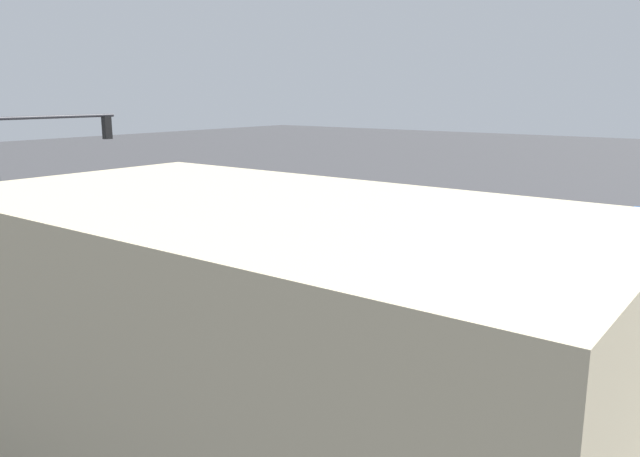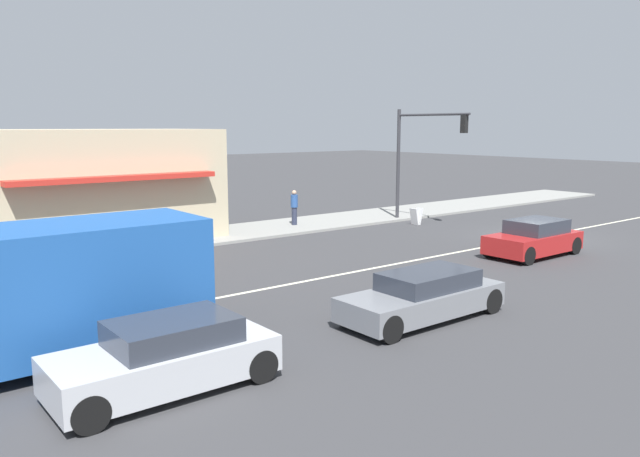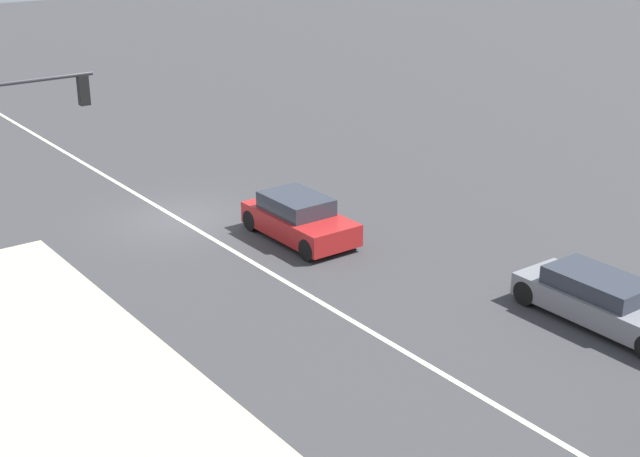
{
  "view_description": "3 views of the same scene",
  "coord_description": "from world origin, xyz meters",
  "px_view_note": "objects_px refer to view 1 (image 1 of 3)",
  "views": [
    {
      "loc": [
        17.16,
        21.71,
        6.2
      ],
      "look_at": [
        0.59,
        9.08,
        1.69
      ],
      "focal_mm": 35.0,
      "sensor_mm": 36.0,
      "label": 1
    },
    {
      "loc": [
        -15.4,
        24.53,
        4.87
      ],
      "look_at": [
        0.41,
        12.04,
        1.55
      ],
      "focal_mm": 35.0,
      "sensor_mm": 36.0,
      "label": 2
    },
    {
      "loc": [
        12.72,
        24.94,
        10.3
      ],
      "look_at": [
        -0.96,
        6.53,
        1.47
      ],
      "focal_mm": 50.0,
      "sensor_mm": 36.0,
      "label": 3
    }
  ],
  "objects_px": {
    "pedestrian": "(61,297)",
    "hatchback_red": "(261,225)",
    "traffic_signal_main": "(38,163)",
    "suv_grey": "(491,245)",
    "warning_aframe_sign": "(65,261)"
  },
  "relations": [
    {
      "from": "traffic_signal_main",
      "to": "pedestrian",
      "type": "xyz_separation_m",
      "value": [
        2.79,
        5.7,
        -2.89
      ]
    },
    {
      "from": "hatchback_red",
      "to": "suv_grey",
      "type": "distance_m",
      "value": 9.61
    },
    {
      "from": "traffic_signal_main",
      "to": "pedestrian",
      "type": "distance_m",
      "value": 6.97
    },
    {
      "from": "pedestrian",
      "to": "hatchback_red",
      "type": "relative_size",
      "value": 0.43
    },
    {
      "from": "traffic_signal_main",
      "to": "warning_aframe_sign",
      "type": "bearing_deg",
      "value": 127.26
    },
    {
      "from": "warning_aframe_sign",
      "to": "hatchback_red",
      "type": "bearing_deg",
      "value": 165.49
    },
    {
      "from": "hatchback_red",
      "to": "suv_grey",
      "type": "bearing_deg",
      "value": 106.94
    },
    {
      "from": "pedestrian",
      "to": "warning_aframe_sign",
      "type": "xyz_separation_m",
      "value": [
        -3.16,
        -5.21,
        -0.59
      ]
    },
    {
      "from": "hatchback_red",
      "to": "suv_grey",
      "type": "xyz_separation_m",
      "value": [
        -2.8,
        9.19,
        -0.06
      ]
    },
    {
      "from": "pedestrian",
      "to": "suv_grey",
      "type": "height_order",
      "value": "pedestrian"
    },
    {
      "from": "suv_grey",
      "to": "pedestrian",
      "type": "bearing_deg",
      "value": -23.47
    },
    {
      "from": "hatchback_red",
      "to": "suv_grey",
      "type": "height_order",
      "value": "hatchback_red"
    },
    {
      "from": "traffic_signal_main",
      "to": "suv_grey",
      "type": "distance_m",
      "value": 16.5
    },
    {
      "from": "warning_aframe_sign",
      "to": "traffic_signal_main",
      "type": "bearing_deg",
      "value": -52.74
    },
    {
      "from": "pedestrian",
      "to": "traffic_signal_main",
      "type": "bearing_deg",
      "value": -116.12
    }
  ]
}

